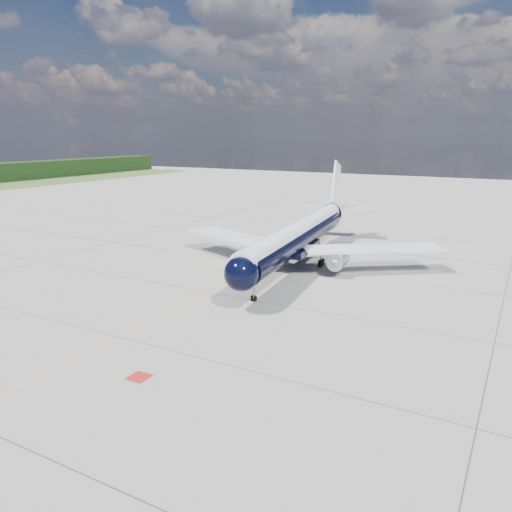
{
  "coord_description": "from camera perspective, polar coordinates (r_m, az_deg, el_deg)",
  "views": [
    {
      "loc": [
        31.3,
        -35.99,
        17.97
      ],
      "look_at": [
        3.77,
        13.92,
        4.0
      ],
      "focal_mm": 35.0,
      "sensor_mm": 36.0,
      "label": 1
    }
  ],
  "objects": [
    {
      "name": "red_marking",
      "position": [
        39.98,
        -13.22,
        -13.33
      ],
      "size": [
        1.6,
        1.6,
        0.01
      ],
      "primitive_type": "cube",
      "color": "maroon",
      "rests_on": "ground"
    },
    {
      "name": "main_airliner",
      "position": [
        69.9,
        5.07,
        2.38
      ],
      "size": [
        38.49,
        47.15,
        13.63
      ],
      "rotation": [
        0.0,
        0.0,
        0.12
      ],
      "color": "black",
      "rests_on": "ground"
    },
    {
      "name": "taxiway_centerline",
      "position": [
        70.87,
        1.66,
        -0.92
      ],
      "size": [
        0.16,
        160.0,
        0.01
      ],
      "primitive_type": "cube",
      "color": "#DFB30B",
      "rests_on": "ground"
    },
    {
      "name": "ground",
      "position": [
        75.22,
        3.4,
        -0.08
      ],
      "size": [
        320.0,
        320.0,
        0.0
      ],
      "primitive_type": "plane",
      "color": "#99968E",
      "rests_on": "ground"
    }
  ]
}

